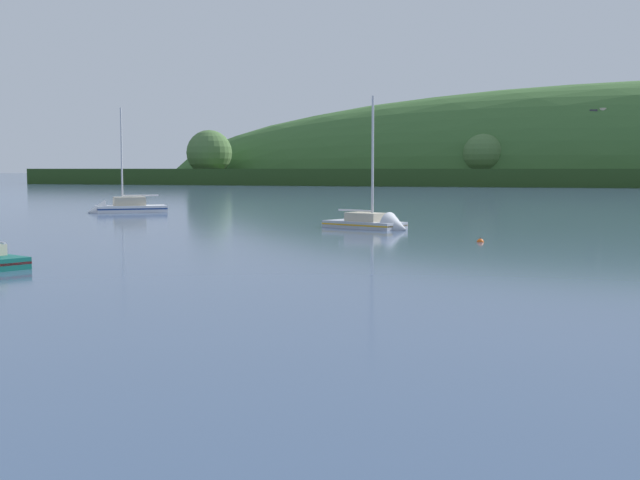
{
  "coord_description": "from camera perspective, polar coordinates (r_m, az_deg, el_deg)",
  "views": [
    {
      "loc": [
        15.51,
        -6.63,
        4.97
      ],
      "look_at": [
        -1.41,
        30.42,
        1.51
      ],
      "focal_mm": 47.36,
      "sensor_mm": 36.0,
      "label": 1
    }
  ],
  "objects": [
    {
      "name": "sailboat_far_left",
      "position": [
        69.82,
        3.73,
        0.96
      ],
      "size": [
        8.24,
        4.91,
        12.2
      ],
      "rotation": [
        0.0,
        0.0,
        5.99
      ],
      "color": "#ADB2BC",
      "rests_on": "ground"
    },
    {
      "name": "dockside_crane",
      "position": [
        249.83,
        18.59,
        5.92
      ],
      "size": [
        15.18,
        4.46,
        21.8
      ],
      "rotation": [
        0.0,
        0.0,
        6.26
      ],
      "color": "#4C4C51",
      "rests_on": "ground"
    },
    {
      "name": "mooring_buoy_foreground",
      "position": [
        58.15,
        10.78,
        -0.14
      ],
      "size": [
        0.47,
        0.47,
        0.55
      ],
      "color": "#EA5B19",
      "rests_on": "ground"
    },
    {
      "name": "sailboat_midwater_white",
      "position": [
        98.14,
        -13.23,
        2.01
      ],
      "size": [
        8.1,
        8.11,
        13.02
      ],
      "rotation": [
        0.0,
        0.0,
        3.93
      ],
      "color": "white",
      "rests_on": "ground"
    }
  ]
}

